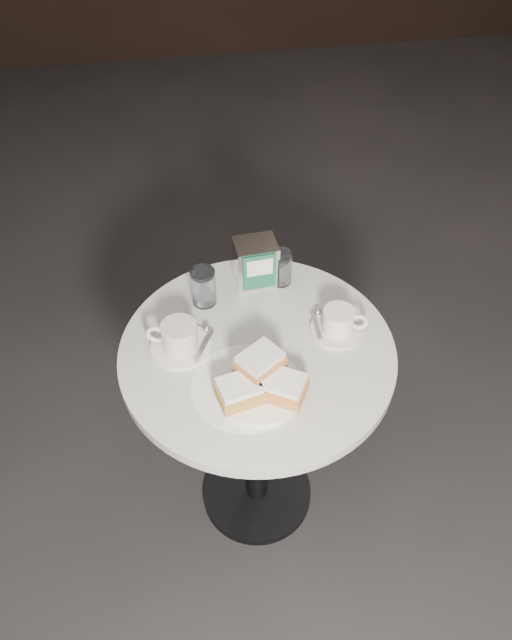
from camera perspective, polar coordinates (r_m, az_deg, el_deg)
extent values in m
plane|color=black|center=(2.19, 0.09, -15.62)|extent=(7.00, 7.00, 0.00)
cylinder|color=black|center=(2.17, 0.09, -15.43)|extent=(0.36, 0.36, 0.03)
cylinder|color=black|center=(1.87, 0.10, -10.34)|extent=(0.07, 0.07, 0.70)
cylinder|color=silver|center=(1.58, 0.12, -3.02)|extent=(0.70, 0.70, 0.03)
cylinder|color=white|center=(1.49, -0.86, -6.11)|extent=(0.32, 0.32, 0.00)
cylinder|color=white|center=(1.48, 0.33, -6.43)|extent=(0.22, 0.22, 0.02)
cube|color=#B98439|center=(1.44, -1.52, -6.65)|extent=(0.12, 0.10, 0.04)
cube|color=white|center=(1.42, -1.54, -6.01)|extent=(0.11, 0.09, 0.02)
cube|color=#CD7F3F|center=(1.45, 2.51, -6.28)|extent=(0.13, 0.12, 0.04)
cube|color=white|center=(1.43, 2.55, -5.64)|extent=(0.12, 0.11, 0.02)
cube|color=#C4783C|center=(1.45, 0.38, -4.09)|extent=(0.13, 0.12, 0.04)
cube|color=white|center=(1.43, 0.38, -3.42)|extent=(0.12, 0.11, 0.02)
cylinder|color=silver|center=(1.58, -6.89, -2.41)|extent=(0.19, 0.19, 0.01)
cylinder|color=beige|center=(1.55, -7.02, -1.43)|extent=(0.11, 0.11, 0.07)
cylinder|color=#835C47|center=(1.53, -7.11, -0.71)|extent=(0.10, 0.10, 0.00)
torus|color=beige|center=(1.56, -9.11, -1.31)|extent=(0.06, 0.03, 0.06)
cube|color=silver|center=(1.57, -4.79, -2.33)|extent=(0.06, 0.10, 0.00)
sphere|color=silver|center=(1.60, -4.54, -0.82)|extent=(0.02, 0.02, 0.02)
cylinder|color=beige|center=(1.62, 7.40, -0.90)|extent=(0.17, 0.17, 0.01)
cylinder|color=white|center=(1.60, 7.52, -0.01)|extent=(0.10, 0.10, 0.06)
cylinder|color=#826047|center=(1.58, 7.61, 0.63)|extent=(0.09, 0.09, 0.00)
torus|color=silver|center=(1.60, 9.38, -0.19)|extent=(0.05, 0.03, 0.05)
cube|color=silver|center=(1.62, 5.56, -0.54)|extent=(0.01, 0.10, 0.00)
sphere|color=silver|center=(1.65, 5.67, 0.74)|extent=(0.02, 0.02, 0.02)
cylinder|color=silver|center=(1.66, -4.83, 3.05)|extent=(0.07, 0.07, 0.11)
cylinder|color=white|center=(1.66, -4.82, 2.95)|extent=(0.06, 0.06, 0.09)
cylinder|color=white|center=(1.72, 2.29, 4.81)|extent=(0.07, 0.07, 0.10)
cylinder|color=white|center=(1.72, 2.29, 4.71)|extent=(0.06, 0.06, 0.08)
cube|color=silver|center=(1.71, -0.04, 5.31)|extent=(0.12, 0.10, 0.13)
cube|color=#1A5D40|center=(1.67, 0.34, 4.37)|extent=(0.09, 0.01, 0.11)
cube|color=white|center=(1.65, 0.36, 4.79)|extent=(0.07, 0.01, 0.05)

